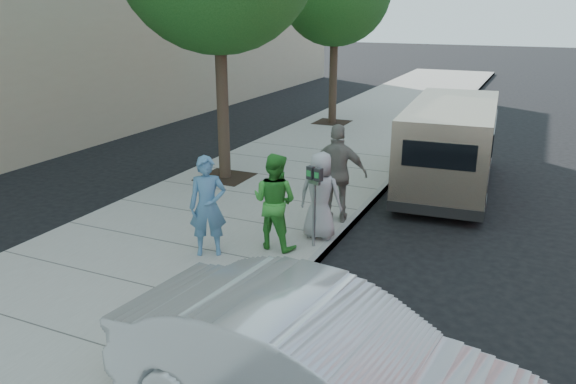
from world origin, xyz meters
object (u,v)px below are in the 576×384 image
at_px(van, 450,144).
at_px(person_green_shirt, 275,201).
at_px(person_officer, 208,206).
at_px(person_striped_polo, 338,174).
at_px(person_gray_shirt, 320,196).
at_px(sedan, 321,372).
at_px(parking_meter, 314,190).

xyz_separation_m(van, person_green_shirt, (-2.09, -5.13, -0.09)).
height_order(person_officer, person_striped_polo, person_striped_polo).
distance_m(person_officer, person_striped_polo, 2.76).
bearing_deg(person_striped_polo, person_gray_shirt, 76.56).
bearing_deg(person_gray_shirt, person_green_shirt, 47.78).
relative_size(sedan, person_striped_polo, 2.35).
bearing_deg(person_gray_shirt, person_striped_polo, -95.32).
height_order(parking_meter, person_green_shirt, person_green_shirt).
distance_m(parking_meter, person_officer, 1.81).
bearing_deg(van, person_gray_shirt, -113.10).
xyz_separation_m(parking_meter, person_gray_shirt, (-0.05, 0.42, -0.24)).
relative_size(person_officer, person_gray_shirt, 1.07).
distance_m(person_officer, person_green_shirt, 1.13).
xyz_separation_m(sedan, person_striped_polo, (-1.76, 5.38, 0.37)).
relative_size(parking_meter, person_officer, 0.84).
bearing_deg(person_striped_polo, parking_meter, 78.72).
relative_size(parking_meter, van, 0.25).
bearing_deg(person_green_shirt, person_gray_shirt, -122.67).
bearing_deg(person_striped_polo, person_officer, 45.20).
bearing_deg(person_officer, person_striped_polo, 29.25).
bearing_deg(van, person_striped_polo, -117.61).
distance_m(sedan, person_officer, 4.41).
distance_m(person_gray_shirt, person_striped_polo, 0.92).
bearing_deg(person_striped_polo, sedan, 94.63).
xyz_separation_m(sedan, person_gray_shirt, (-1.76, 4.47, 0.20)).
xyz_separation_m(person_officer, person_striped_polo, (1.43, 2.35, 0.11)).
height_order(person_officer, person_gray_shirt, person_officer).
height_order(sedan, person_striped_polo, person_striped_polo).
xyz_separation_m(van, person_striped_polo, (-1.54, -3.49, 0.02)).
distance_m(parking_meter, van, 5.04).
height_order(sedan, person_green_shirt, person_green_shirt).
relative_size(van, person_gray_shirt, 3.54).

